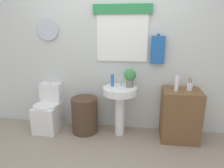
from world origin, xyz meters
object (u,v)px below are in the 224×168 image
at_px(toilet, 49,112).
at_px(lotion_bottle, 177,83).
at_px(laundry_hamper, 85,115).
at_px(toothbrush_cup, 190,87).
at_px(pedestal_sink, 120,100).
at_px(wooden_cabinet, 180,115).
at_px(soap_bottle, 112,80).
at_px(potted_plant, 130,77).

height_order(toilet, lotion_bottle, lotion_bottle).
xyz_separation_m(laundry_hamper, toothbrush_cup, (1.53, 0.02, 0.53)).
bearing_deg(laundry_hamper, pedestal_sink, 0.00).
height_order(pedestal_sink, wooden_cabinet, pedestal_sink).
xyz_separation_m(toilet, toothbrush_cup, (2.14, -0.01, 0.52)).
xyz_separation_m(pedestal_sink, toothbrush_cup, (0.98, 0.02, 0.24)).
height_order(soap_bottle, potted_plant, potted_plant).
xyz_separation_m(pedestal_sink, potted_plant, (0.14, 0.06, 0.35)).
height_order(wooden_cabinet, potted_plant, potted_plant).
height_order(soap_bottle, toothbrush_cup, soap_bottle).
height_order(pedestal_sink, soap_bottle, soap_bottle).
relative_size(laundry_hamper, soap_bottle, 3.06).
distance_m(toilet, lotion_bottle, 2.03).
xyz_separation_m(pedestal_sink, wooden_cabinet, (0.89, 0.00, -0.19)).
xyz_separation_m(toilet, soap_bottle, (1.04, 0.02, 0.56)).
xyz_separation_m(soap_bottle, lotion_bottle, (0.91, -0.09, 0.01)).
height_order(pedestal_sink, toothbrush_cup, toothbrush_cup).
xyz_separation_m(toilet, pedestal_sink, (1.16, -0.03, 0.28)).
bearing_deg(potted_plant, pedestal_sink, -156.80).
relative_size(toilet, pedestal_sink, 0.99).
relative_size(wooden_cabinet, lotion_bottle, 3.43).
relative_size(laundry_hamper, wooden_cabinet, 0.75).
xyz_separation_m(potted_plant, toothbrush_cup, (0.84, -0.04, -0.11)).
bearing_deg(pedestal_sink, wooden_cabinet, 0.00).
relative_size(soap_bottle, potted_plant, 0.68).
distance_m(toilet, soap_bottle, 1.18).
bearing_deg(pedestal_sink, toilet, 178.49).
bearing_deg(laundry_hamper, toothbrush_cup, 0.75).
relative_size(wooden_cabinet, toothbrush_cup, 4.07).
relative_size(toilet, wooden_cabinet, 0.99).
bearing_deg(soap_bottle, laundry_hamper, -173.40).
height_order(laundry_hamper, lotion_bottle, lotion_bottle).
bearing_deg(wooden_cabinet, lotion_bottle, -156.88).
distance_m(pedestal_sink, lotion_bottle, 0.85).
bearing_deg(potted_plant, lotion_bottle, -8.68).
bearing_deg(wooden_cabinet, toilet, 179.15).
distance_m(laundry_hamper, pedestal_sink, 0.62).
xyz_separation_m(laundry_hamper, soap_bottle, (0.43, 0.05, 0.57)).
bearing_deg(pedestal_sink, soap_bottle, 157.38).
height_order(lotion_bottle, toothbrush_cup, lotion_bottle).
xyz_separation_m(laundry_hamper, potted_plant, (0.69, 0.06, 0.63)).
distance_m(toilet, potted_plant, 1.44).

